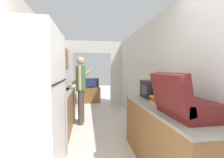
{
  "coord_description": "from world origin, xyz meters",
  "views": [
    {
      "loc": [
        -0.22,
        -0.81,
        1.44
      ],
      "look_at": [
        0.39,
        2.76,
        1.19
      ],
      "focal_mm": 24.0,
      "sensor_mm": 36.0,
      "label": 1
    }
  ],
  "objects_px": {
    "suitcase": "(181,102)",
    "television": "(91,83)",
    "range_oven": "(65,101)",
    "refrigerator": "(24,123)",
    "microwave": "(154,89)",
    "book_stack": "(161,100)",
    "knife": "(67,84)",
    "tv_cabinet": "(91,95)",
    "person": "(81,88)"
  },
  "relations": [
    {
      "from": "suitcase",
      "to": "television",
      "type": "relative_size",
      "value": 0.93
    },
    {
      "from": "range_oven",
      "to": "refrigerator",
      "type": "bearing_deg",
      "value": -89.3
    },
    {
      "from": "microwave",
      "to": "range_oven",
      "type": "bearing_deg",
      "value": 130.04
    },
    {
      "from": "refrigerator",
      "to": "television",
      "type": "xyz_separation_m",
      "value": [
        0.78,
        4.83,
        -0.07
      ]
    },
    {
      "from": "book_stack",
      "to": "knife",
      "type": "xyz_separation_m",
      "value": [
        -1.75,
        3.27,
        -0.05
      ]
    },
    {
      "from": "suitcase",
      "to": "knife",
      "type": "bearing_deg",
      "value": 113.78
    },
    {
      "from": "tv_cabinet",
      "to": "knife",
      "type": "height_order",
      "value": "knife"
    },
    {
      "from": "knife",
      "to": "book_stack",
      "type": "bearing_deg",
      "value": -23.54
    },
    {
      "from": "suitcase",
      "to": "range_oven",
      "type": "bearing_deg",
      "value": 117.25
    },
    {
      "from": "microwave",
      "to": "suitcase",
      "type": "bearing_deg",
      "value": -99.53
    },
    {
      "from": "refrigerator",
      "to": "suitcase",
      "type": "distance_m",
      "value": 1.63
    },
    {
      "from": "person",
      "to": "microwave",
      "type": "bearing_deg",
      "value": -128.35
    },
    {
      "from": "person",
      "to": "knife",
      "type": "xyz_separation_m",
      "value": [
        -0.53,
        1.35,
        -0.02
      ]
    },
    {
      "from": "microwave",
      "to": "knife",
      "type": "relative_size",
      "value": 1.52
    },
    {
      "from": "person",
      "to": "tv_cabinet",
      "type": "xyz_separation_m",
      "value": [
        0.32,
        2.48,
        -0.63
      ]
    },
    {
      "from": "refrigerator",
      "to": "person",
      "type": "xyz_separation_m",
      "value": [
        0.46,
        2.39,
        0.04
      ]
    },
    {
      "from": "tv_cabinet",
      "to": "book_stack",
      "type": "bearing_deg",
      "value": -78.39
    },
    {
      "from": "person",
      "to": "television",
      "type": "bearing_deg",
      "value": 1.45
    },
    {
      "from": "range_oven",
      "to": "television",
      "type": "height_order",
      "value": "range_oven"
    },
    {
      "from": "person",
      "to": "microwave",
      "type": "height_order",
      "value": "person"
    },
    {
      "from": "refrigerator",
      "to": "range_oven",
      "type": "xyz_separation_m",
      "value": [
        -0.04,
        3.13,
        -0.45
      ]
    },
    {
      "from": "book_stack",
      "to": "television",
      "type": "height_order",
      "value": "television"
    },
    {
      "from": "refrigerator",
      "to": "tv_cabinet",
      "type": "height_order",
      "value": "refrigerator"
    },
    {
      "from": "microwave",
      "to": "tv_cabinet",
      "type": "height_order",
      "value": "microwave"
    },
    {
      "from": "suitcase",
      "to": "refrigerator",
      "type": "bearing_deg",
      "value": 176.89
    },
    {
      "from": "refrigerator",
      "to": "tv_cabinet",
      "type": "relative_size",
      "value": 2.26
    },
    {
      "from": "television",
      "to": "knife",
      "type": "bearing_deg",
      "value": -127.99
    },
    {
      "from": "person",
      "to": "microwave",
      "type": "distance_m",
      "value": 1.97
    },
    {
      "from": "refrigerator",
      "to": "person",
      "type": "relative_size",
      "value": 1.04
    },
    {
      "from": "refrigerator",
      "to": "television",
      "type": "bearing_deg",
      "value": 80.87
    },
    {
      "from": "book_stack",
      "to": "knife",
      "type": "bearing_deg",
      "value": 118.13
    },
    {
      "from": "tv_cabinet",
      "to": "person",
      "type": "bearing_deg",
      "value": -97.29
    },
    {
      "from": "person",
      "to": "suitcase",
      "type": "bearing_deg",
      "value": -146.06
    },
    {
      "from": "tv_cabinet",
      "to": "knife",
      "type": "bearing_deg",
      "value": -126.93
    },
    {
      "from": "suitcase",
      "to": "tv_cabinet",
      "type": "distance_m",
      "value": 5.09
    },
    {
      "from": "range_oven",
      "to": "tv_cabinet",
      "type": "xyz_separation_m",
      "value": [
        0.81,
        1.74,
        -0.14
      ]
    },
    {
      "from": "book_stack",
      "to": "knife",
      "type": "height_order",
      "value": "book_stack"
    },
    {
      "from": "range_oven",
      "to": "suitcase",
      "type": "xyz_separation_m",
      "value": [
        1.66,
        -3.22,
        0.61
      ]
    },
    {
      "from": "refrigerator",
      "to": "person",
      "type": "height_order",
      "value": "refrigerator"
    },
    {
      "from": "refrigerator",
      "to": "tv_cabinet",
      "type": "distance_m",
      "value": 4.97
    },
    {
      "from": "refrigerator",
      "to": "range_oven",
      "type": "height_order",
      "value": "refrigerator"
    },
    {
      "from": "refrigerator",
      "to": "suitcase",
      "type": "bearing_deg",
      "value": -3.11
    },
    {
      "from": "tv_cabinet",
      "to": "refrigerator",
      "type": "bearing_deg",
      "value": -99.05
    },
    {
      "from": "range_oven",
      "to": "person",
      "type": "relative_size",
      "value": 0.6
    },
    {
      "from": "book_stack",
      "to": "range_oven",
      "type": "bearing_deg",
      "value": 122.88
    },
    {
      "from": "microwave",
      "to": "book_stack",
      "type": "height_order",
      "value": "microwave"
    },
    {
      "from": "refrigerator",
      "to": "suitcase",
      "type": "relative_size",
      "value": 2.83
    },
    {
      "from": "person",
      "to": "suitcase",
      "type": "relative_size",
      "value": 2.71
    },
    {
      "from": "television",
      "to": "knife",
      "type": "height_order",
      "value": "television"
    },
    {
      "from": "refrigerator",
      "to": "book_stack",
      "type": "height_order",
      "value": "refrigerator"
    }
  ]
}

